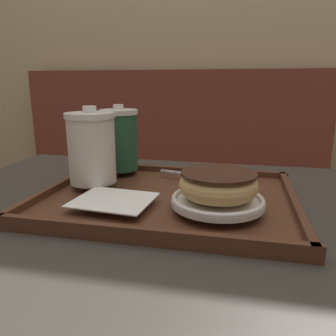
% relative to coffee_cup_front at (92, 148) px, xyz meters
% --- Properties ---
extents(wall_behind, '(8.00, 0.05, 2.40)m').
position_rel_coffee_cup_front_xyz_m(wall_behind, '(0.16, 1.06, 0.38)').
color(wall_behind, tan).
rests_on(wall_behind, ground_plane).
extents(booth_bench, '(1.43, 0.44, 1.00)m').
position_rel_coffee_cup_front_xyz_m(booth_bench, '(-0.05, 0.82, -0.50)').
color(booth_bench, brown).
rests_on(booth_bench, ground_plane).
extents(cafe_table, '(0.96, 0.71, 0.73)m').
position_rel_coffee_cup_front_xyz_m(cafe_table, '(0.16, -0.04, -0.25)').
color(cafe_table, '#38332D').
rests_on(cafe_table, ground_plane).
extents(serving_tray, '(0.44, 0.34, 0.02)m').
position_rel_coffee_cup_front_xyz_m(serving_tray, '(0.15, -0.02, -0.08)').
color(serving_tray, '#512D1E').
rests_on(serving_tray, cafe_table).
extents(napkin_paper, '(0.13, 0.12, 0.00)m').
position_rel_coffee_cup_front_xyz_m(napkin_paper, '(0.08, -0.09, -0.07)').
color(napkin_paper, white).
rests_on(napkin_paper, serving_tray).
extents(coffee_cup_front, '(0.09, 0.09, 0.15)m').
position_rel_coffee_cup_front_xyz_m(coffee_cup_front, '(0.00, 0.00, 0.00)').
color(coffee_cup_front, white).
rests_on(coffee_cup_front, serving_tray).
extents(coffee_cup_rear, '(0.08, 0.08, 0.14)m').
position_rel_coffee_cup_front_xyz_m(coffee_cup_rear, '(0.02, 0.11, -0.00)').
color(coffee_cup_rear, '#235638').
rests_on(coffee_cup_rear, serving_tray).
extents(plate_with_chocolate_donut, '(0.15, 0.15, 0.01)m').
position_rel_coffee_cup_front_xyz_m(plate_with_chocolate_donut, '(0.24, -0.07, -0.06)').
color(plate_with_chocolate_donut, white).
rests_on(plate_with_chocolate_donut, serving_tray).
extents(donut_chocolate_glazed, '(0.12, 0.12, 0.04)m').
position_rel_coffee_cup_front_xyz_m(donut_chocolate_glazed, '(0.24, -0.07, -0.03)').
color(donut_chocolate_glazed, '#DBB270').
rests_on(donut_chocolate_glazed, plate_with_chocolate_donut).
extents(spoon, '(0.16, 0.05, 0.01)m').
position_rel_coffee_cup_front_xyz_m(spoon, '(0.22, 0.08, -0.06)').
color(spoon, silver).
rests_on(spoon, serving_tray).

